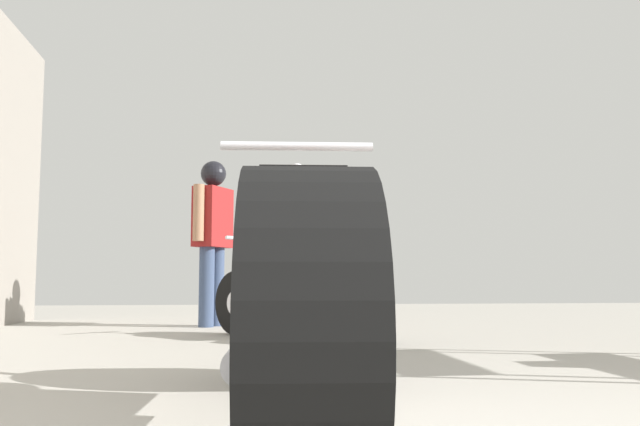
% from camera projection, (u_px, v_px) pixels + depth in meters
% --- Properties ---
extents(ground_plane, '(17.66, 17.66, 0.00)m').
position_uv_depth(ground_plane, '(369.00, 353.00, 4.24)').
color(ground_plane, '#A8A399').
extents(motorcycle_maroon_cruiser, '(0.68, 2.30, 1.07)m').
position_uv_depth(motorcycle_maroon_cruiser, '(299.00, 285.00, 2.23)').
color(motorcycle_maroon_cruiser, black).
rests_on(motorcycle_maroon_cruiser, ground_plane).
extents(motorcycle_black_naked, '(1.26, 1.50, 0.82)m').
position_uv_depth(motorcycle_black_naked, '(298.00, 296.00, 5.24)').
color(motorcycle_black_naked, black).
rests_on(motorcycle_black_naked, ground_plane).
extents(mechanic_in_blue, '(0.41, 0.62, 1.66)m').
position_uv_depth(mechanic_in_blue, '(213.00, 227.00, 6.82)').
color(mechanic_in_blue, '#384766').
rests_on(mechanic_in_blue, ground_plane).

